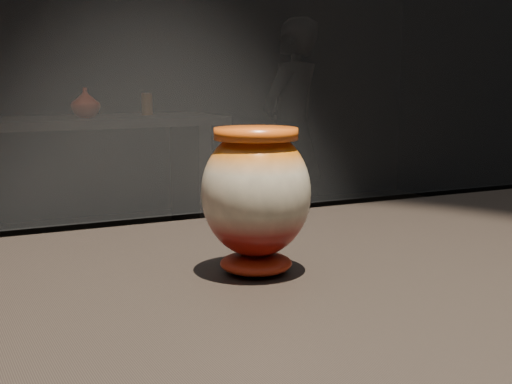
% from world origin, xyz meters
% --- Properties ---
extents(main_vase, '(0.15, 0.15, 0.18)m').
position_xyz_m(main_vase, '(-0.04, 0.06, 1.00)').
color(main_vase, maroon).
rests_on(main_vase, display_plinth).
extents(back_shelf, '(2.00, 0.60, 0.90)m').
position_xyz_m(back_shelf, '(0.33, 3.43, 0.64)').
color(back_shelf, black).
rests_on(back_shelf, ground).
extents(back_vase_mid, '(0.17, 0.17, 0.17)m').
position_xyz_m(back_vase_mid, '(0.53, 3.39, 0.99)').
color(back_vase_mid, maroon).
rests_on(back_vase_mid, back_shelf).
extents(back_vase_right, '(0.07, 0.07, 0.13)m').
position_xyz_m(back_vase_right, '(0.92, 3.48, 0.97)').
color(back_vase_right, brown).
rests_on(back_vase_right, back_shelf).
extents(visitor, '(0.67, 0.59, 1.54)m').
position_xyz_m(visitor, '(2.06, 3.70, 0.77)').
color(visitor, black).
rests_on(visitor, ground).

